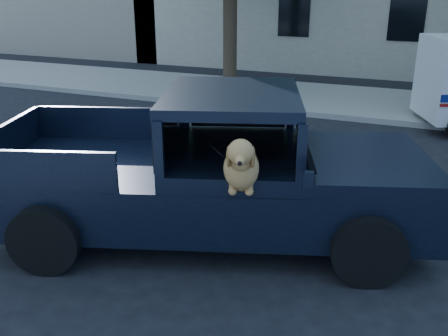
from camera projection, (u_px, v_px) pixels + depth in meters
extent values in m
plane|color=black|center=(235.00, 250.00, 6.64)|extent=(120.00, 120.00, 0.00)
cube|color=gray|center=(351.00, 101.00, 14.56)|extent=(60.00, 4.00, 0.15)
cylinder|color=#332619|center=(230.00, 21.00, 15.61)|extent=(0.44, 0.44, 4.40)
cube|color=black|center=(212.00, 188.00, 6.85)|extent=(6.10, 3.91, 0.72)
cube|color=black|center=(365.00, 161.00, 6.56)|extent=(2.26, 2.61, 0.18)
cube|color=black|center=(232.00, 97.00, 6.38)|extent=(2.29, 2.54, 0.13)
cube|color=black|center=(300.00, 127.00, 6.46)|extent=(0.87, 1.87, 0.62)
cube|color=black|center=(247.00, 189.00, 6.28)|extent=(0.77, 0.77, 0.42)
cube|color=black|center=(308.00, 179.00, 5.24)|extent=(0.12, 0.09, 0.18)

